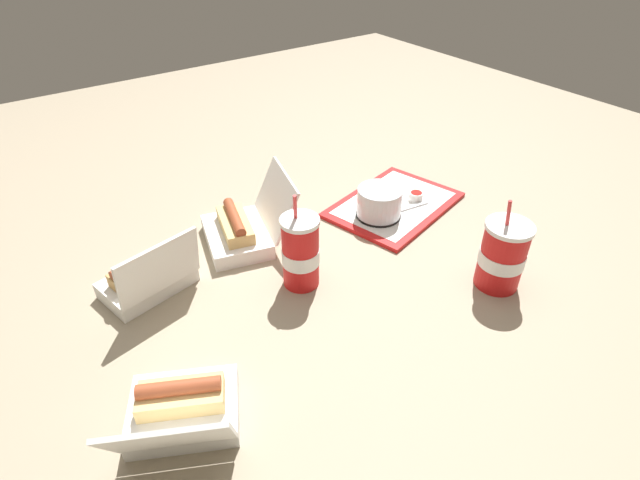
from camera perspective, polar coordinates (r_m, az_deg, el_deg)
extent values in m
plane|color=gray|center=(1.28, -0.86, -0.83)|extent=(3.20, 3.20, 0.00)
cube|color=red|center=(1.46, 8.45, 3.99)|extent=(0.42, 0.34, 0.01)
cube|color=white|center=(1.45, 8.48, 4.21)|extent=(0.37, 0.29, 0.00)
cylinder|color=black|center=(1.39, 6.61, 2.95)|extent=(0.12, 0.12, 0.01)
cylinder|color=#512D19|center=(1.37, 6.70, 4.05)|extent=(0.09, 0.09, 0.06)
cylinder|color=silver|center=(1.37, 6.73, 4.40)|extent=(0.12, 0.12, 0.08)
cylinder|color=white|center=(1.47, 10.96, 4.90)|extent=(0.04, 0.04, 0.02)
cylinder|color=#9E140F|center=(1.46, 11.00, 5.24)|extent=(0.03, 0.03, 0.01)
cube|color=white|center=(1.51, 8.32, 5.55)|extent=(0.13, 0.13, 0.00)
cube|color=white|center=(1.44, 10.38, 3.75)|extent=(0.11, 0.03, 0.00)
cube|color=white|center=(0.94, -15.22, -18.22)|extent=(0.23, 0.21, 0.04)
cube|color=white|center=(0.81, -16.79, -20.88)|extent=(0.20, 0.15, 0.13)
cube|color=#DBB770|center=(0.91, -15.58, -16.87)|extent=(0.16, 0.12, 0.03)
cylinder|color=#9E4728|center=(0.90, -15.83, -15.94)|extent=(0.13, 0.09, 0.03)
cylinder|color=yellow|center=(0.89, -15.93, -15.57)|extent=(0.11, 0.06, 0.01)
cube|color=white|center=(1.21, -19.09, -4.56)|extent=(0.22, 0.16, 0.04)
cube|color=white|center=(1.11, -17.91, -3.08)|extent=(0.20, 0.06, 0.12)
cube|color=tan|center=(1.19, -19.42, -3.24)|extent=(0.16, 0.09, 0.03)
cylinder|color=brown|center=(1.17, -19.65, -2.33)|extent=(0.15, 0.06, 0.03)
cylinder|color=yellow|center=(1.17, -19.73, -1.98)|extent=(0.13, 0.03, 0.01)
cube|color=white|center=(1.30, -9.50, 0.40)|extent=(0.20, 0.24, 0.04)
cube|color=white|center=(1.27, -5.10, 4.61)|extent=(0.12, 0.22, 0.14)
cube|color=#DBB770|center=(1.28, -9.66, 1.71)|extent=(0.11, 0.17, 0.03)
cylinder|color=#9E4728|center=(1.27, -9.76, 2.60)|extent=(0.07, 0.15, 0.03)
cylinder|color=yellow|center=(1.26, -9.80, 2.95)|extent=(0.04, 0.13, 0.01)
cylinder|color=red|center=(1.19, 20.08, -1.85)|extent=(0.10, 0.10, 0.15)
cylinder|color=white|center=(1.19, 20.07, -1.87)|extent=(0.10, 0.10, 0.03)
cylinder|color=white|center=(1.15, 20.90, 1.40)|extent=(0.11, 0.11, 0.01)
cylinder|color=red|center=(1.13, 20.75, 2.92)|extent=(0.01, 0.01, 0.06)
cylinder|color=red|center=(1.12, -2.23, -1.59)|extent=(0.08, 0.08, 0.17)
cylinder|color=white|center=(1.13, -2.22, -1.82)|extent=(0.09, 0.09, 0.04)
cylinder|color=white|center=(1.07, -2.34, 2.18)|extent=(0.09, 0.09, 0.01)
cylinder|color=red|center=(1.05, -2.86, 3.80)|extent=(0.01, 0.01, 0.06)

